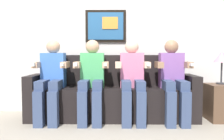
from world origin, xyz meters
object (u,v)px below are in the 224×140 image
at_px(table_lamp, 222,58).
at_px(person_rightmost, 173,77).
at_px(couch, 112,96).
at_px(side_table_right, 222,102).
at_px(person_left_center, 92,77).
at_px(person_leftmost, 51,77).
at_px(person_right_center, 132,77).

bearing_deg(table_lamp, person_rightmost, -171.69).
relative_size(couch, side_table_right, 4.67).
bearing_deg(side_table_right, couch, 175.96).
bearing_deg(person_left_center, side_table_right, 1.96).
distance_m(couch, person_leftmost, 0.89).
distance_m(person_rightmost, table_lamp, 0.74).
bearing_deg(person_leftmost, person_rightmost, 0.02).
relative_size(couch, person_leftmost, 2.10).
xyz_separation_m(person_left_center, person_rightmost, (1.10, 0.00, -0.00)).
bearing_deg(person_rightmost, person_left_center, -179.98).
relative_size(person_rightmost, table_lamp, 2.41).
bearing_deg(person_left_center, person_rightmost, 0.02).
relative_size(couch, person_left_center, 2.10).
relative_size(couch, table_lamp, 5.08).
distance_m(person_left_center, person_right_center, 0.55).
distance_m(person_left_center, person_rightmost, 1.10).
bearing_deg(person_leftmost, couch, 11.60).
distance_m(person_leftmost, side_table_right, 2.37).
height_order(couch, table_lamp, table_lamp).
xyz_separation_m(person_right_center, person_rightmost, (0.55, 0.00, 0.00)).
xyz_separation_m(couch, person_rightmost, (0.82, -0.17, 0.29)).
height_order(person_rightmost, table_lamp, person_rightmost).
bearing_deg(table_lamp, person_right_center, -175.34).
height_order(person_rightmost, side_table_right, person_rightmost).
bearing_deg(person_leftmost, table_lamp, 2.49).
bearing_deg(person_rightmost, side_table_right, 5.01).
xyz_separation_m(person_rightmost, side_table_right, (0.70, 0.06, -0.36)).
bearing_deg(side_table_right, person_right_center, -177.19).
bearing_deg(table_lamp, person_leftmost, -177.51).
relative_size(couch, person_right_center, 2.10).
height_order(couch, person_leftmost, person_leftmost).
bearing_deg(person_leftmost, side_table_right, 1.51).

